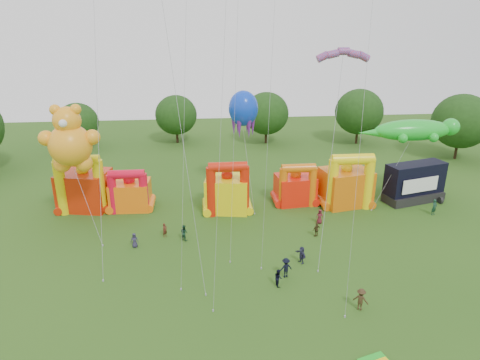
{
  "coord_description": "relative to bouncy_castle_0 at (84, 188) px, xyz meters",
  "views": [
    {
      "loc": [
        -4.26,
        -20.53,
        21.87
      ],
      "look_at": [
        -0.51,
        18.0,
        7.37
      ],
      "focal_mm": 32.0,
      "sensor_mm": 36.0,
      "label": 1
    }
  ],
  "objects": [
    {
      "name": "tree_ring",
      "position": [
        17.3,
        -28.87,
        3.51
      ],
      "size": [
        126.52,
        128.65,
        12.07
      ],
      "color": "#352314",
      "rests_on": "ground"
    },
    {
      "name": "bouncy_castle_0",
      "position": [
        0.0,
        0.0,
        0.0
      ],
      "size": [
        6.51,
        5.63,
        7.27
      ],
      "color": "red",
      "rests_on": "ground"
    },
    {
      "name": "bouncy_castle_1",
      "position": [
        5.53,
        -0.61,
        -0.67
      ],
      "size": [
        4.85,
        3.94,
        5.43
      ],
      "color": "orange",
      "rests_on": "ground"
    },
    {
      "name": "bouncy_castle_2",
      "position": [
        17.35,
        -2.39,
        -0.23
      ],
      "size": [
        5.63,
        4.8,
        6.63
      ],
      "color": "yellow",
      "rests_on": "ground"
    },
    {
      "name": "bouncy_castle_3",
      "position": [
        26.09,
        -0.82,
        -0.61
      ],
      "size": [
        5.06,
        4.24,
        5.58
      ],
      "color": "red",
      "rests_on": "ground"
    },
    {
      "name": "bouncy_castle_4",
      "position": [
        32.26,
        -1.86,
        -0.08
      ],
      "size": [
        6.53,
        5.65,
        7.05
      ],
      "color": "#D7640B",
      "rests_on": "ground"
    },
    {
      "name": "stage_trailer",
      "position": [
        41.37,
        -1.5,
        -0.32
      ],
      "size": [
        8.27,
        4.86,
        5.04
      ],
      "color": "black",
      "rests_on": "ground"
    },
    {
      "name": "teddy_bear_kite",
      "position": [
        1.46,
        -6.34,
        4.22
      ],
      "size": [
        6.46,
        7.0,
        14.0
      ],
      "color": "orange",
      "rests_on": "ground"
    },
    {
      "name": "gecko_kite",
      "position": [
        38.78,
        -1.85,
        3.32
      ],
      "size": [
        12.9,
        5.48,
        10.63
      ],
      "color": "green",
      "rests_on": "ground"
    },
    {
      "name": "octopus_kite",
      "position": [
        20.01,
        1.9,
        5.5
      ],
      "size": [
        3.74,
        9.09,
        13.78
      ],
      "color": "#0D37CD",
      "rests_on": "ground"
    },
    {
      "name": "parafoil_kites",
      "position": [
        16.34,
        -14.58,
        9.39
      ],
      "size": [
        26.74,
        14.78,
        27.47
      ],
      "color": "red",
      "rests_on": "ground"
    },
    {
      "name": "diamond_kites",
      "position": [
        18.45,
        -15.14,
        14.38
      ],
      "size": [
        15.54,
        15.57,
        43.11
      ],
      "color": "red",
      "rests_on": "ground"
    },
    {
      "name": "spectator_0",
      "position": [
        7.26,
        -10.46,
        -1.96
      ],
      "size": [
        0.79,
        0.53,
        1.58
      ],
      "primitive_type": "imported",
      "rotation": [
        0.0,
        0.0,
        0.04
      ],
      "color": "#2B2741",
      "rests_on": "ground"
    },
    {
      "name": "spectator_1",
      "position": [
        10.2,
        -8.45,
        -1.96
      ],
      "size": [
        0.67,
        0.67,
        1.57
      ],
      "primitive_type": "imported",
      "rotation": [
        0.0,
        0.0,
        0.8
      ],
      "color": "#4F2116",
      "rests_on": "ground"
    },
    {
      "name": "spectator_2",
      "position": [
        12.27,
        -9.38,
        -1.88
      ],
      "size": [
        1.06,
        1.06,
        1.74
      ],
      "primitive_type": "imported",
      "rotation": [
        0.0,
        0.0,
        2.38
      ],
      "color": "#163723",
      "rests_on": "ground"
    },
    {
      "name": "spectator_3",
      "position": [
        21.58,
        -17.28,
        -1.8
      ],
      "size": [
        1.37,
        1.0,
        1.9
      ],
      "primitive_type": "imported",
      "rotation": [
        0.0,
        0.0,
        3.41
      ],
      "color": "black",
      "rests_on": "ground"
    },
    {
      "name": "spectator_4",
      "position": [
        26.41,
        -9.95,
        -1.92
      ],
      "size": [
        1.04,
        0.77,
        1.64
      ],
      "primitive_type": "imported",
      "rotation": [
        0.0,
        0.0,
        3.57
      ],
      "color": "#42361A",
      "rests_on": "ground"
    },
    {
      "name": "spectator_5",
      "position": [
        23.57,
        -15.04,
        -1.89
      ],
      "size": [
        1.04,
        1.65,
        1.7
      ],
      "primitive_type": "imported",
      "rotation": [
        0.0,
        0.0,
        5.08
      ],
      "color": "#2A2A46",
      "rests_on": "ground"
    },
    {
      "name": "spectator_6",
      "position": [
        27.61,
        -6.89,
        -1.9
      ],
      "size": [
        0.91,
        0.68,
        1.7
      ],
      "primitive_type": "imported",
      "rotation": [
        0.0,
        0.0,
        6.1
      ],
      "color": "#581921",
      "rests_on": "ground"
    },
    {
      "name": "spectator_7",
      "position": [
        41.84,
        -5.94,
        -1.76
      ],
      "size": [
        0.85,
        0.74,
        1.97
      ],
      "primitive_type": "imported",
      "rotation": [
        0.0,
        0.0,
        0.46
      ],
      "color": "#173B2A",
      "rests_on": "ground"
    },
    {
      "name": "spectator_8",
      "position": [
        20.68,
        -18.57,
        -1.94
      ],
      "size": [
        0.75,
        0.88,
        1.62
      ],
      "primitive_type": "imported",
      "rotation": [
        0.0,
        0.0,
        1.75
      ],
      "color": "black",
      "rests_on": "ground"
    },
    {
      "name": "spectator_9",
      "position": [
        26.63,
        -22.48,
        -1.79
      ],
      "size": [
        1.42,
        1.29,
        1.92
      ],
      "primitive_type": "imported",
      "rotation": [
        0.0,
        0.0,
        2.53
      ],
      "color": "#392816",
      "rests_on": "ground"
    }
  ]
}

